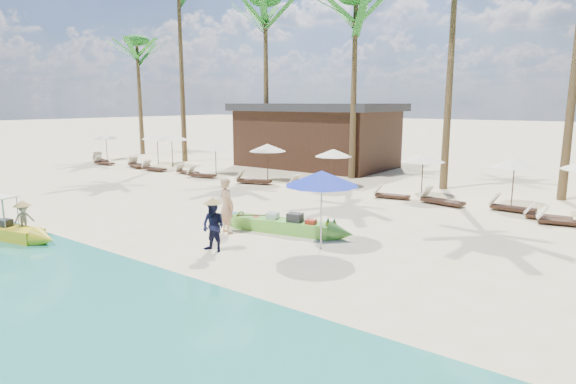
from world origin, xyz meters
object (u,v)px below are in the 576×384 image
Objects in this scene: tourist at (227,206)px; blue_umbrella at (322,178)px; green_canoe at (283,225)px; yellow_canoe at (1,231)px.

blue_umbrella reaches higher than tourist.
green_canoe is 2.31× the size of blue_umbrella.
tourist is (5.53, 4.84, 0.72)m from yellow_canoe.
tourist reaches higher than green_canoe.
green_canoe is 1.03× the size of yellow_canoe.
blue_umbrella is at bearing -32.36° from green_canoe.
green_canoe is at bearing -124.94° from tourist.
yellow_canoe is at bearing -150.22° from green_canoe.
green_canoe is 2.91× the size of tourist.
yellow_canoe is 2.24× the size of blue_umbrella.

